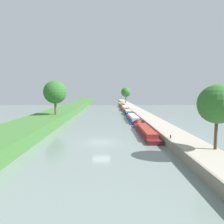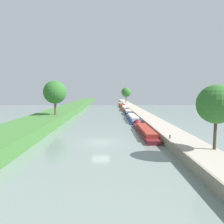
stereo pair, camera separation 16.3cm
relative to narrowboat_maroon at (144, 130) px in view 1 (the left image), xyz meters
The scene contains 16 objects.
ground_plane 9.94m from the narrowboat_maroon, 138.19° to the right, with size 160.00×160.00×0.00m, color slate.
left_grassy_bank 21.46m from the narrowboat_maroon, 162.03° to the right, with size 8.04×260.00×1.86m.
right_towpath 7.54m from the narrowboat_maroon, 61.35° to the right, with size 4.07×260.00×1.12m.
stone_quay 6.78m from the narrowboat_maroon, 77.58° to the right, with size 0.25×260.00×1.17m.
narrowboat_maroon is the anchor object (origin of this frame).
narrowboat_blue 16.51m from the narrowboat_maroon, 90.42° to the left, with size 2.02×16.19×1.93m.
narrowboat_black 30.37m from the narrowboat_maroon, 89.99° to the left, with size 2.11×10.61×2.02m.
narrowboat_red 44.41m from the narrowboat_maroon, 89.87° to the left, with size 1.99×17.08×2.18m.
narrowboat_green 61.03m from the narrowboat_maroon, 90.03° to the left, with size 2.09×14.49×2.12m.
narrowboat_teal 73.45m from the narrowboat_maroon, 89.89° to the left, with size 1.86×10.38×1.80m.
tree_rightbank_near 16.20m from the narrowboat_maroon, 70.43° to the right, with size 4.13×4.13×6.92m.
tree_rightbank_midnear 84.35m from the narrowboat_maroon, 87.29° to the left, with size 5.54×5.54×8.42m.
tree_leftbank_downstream 23.32m from the narrowboat_maroon, 146.42° to the left, with size 5.32×5.32×7.91m.
person_walking 71.82m from the narrowboat_maroon, 87.79° to the left, with size 0.34×0.34×1.66m.
mooring_bollard_near 9.36m from the narrowboat_maroon, 78.35° to the right, with size 0.16×0.16×0.45m.
mooring_bollard_far 77.85m from the narrowboat_maroon, 88.61° to the left, with size 0.16×0.16×0.45m.
Camera 1 is at (1.00, -29.22, 7.33)m, focal length 33.17 mm.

